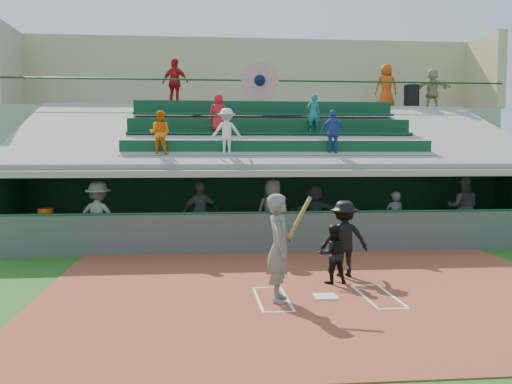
{
  "coord_description": "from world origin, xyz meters",
  "views": [
    {
      "loc": [
        -2.38,
        -10.51,
        2.78
      ],
      "look_at": [
        -0.99,
        3.5,
        1.8
      ],
      "focal_mm": 40.0,
      "sensor_mm": 36.0,
      "label": 1
    }
  ],
  "objects": [
    {
      "name": "ground",
      "position": [
        0.0,
        0.0,
        0.0
      ],
      "size": [
        100.0,
        100.0,
        0.0
      ],
      "primitive_type": "plane",
      "color": "#1E4C15",
      "rests_on": "ground"
    },
    {
      "name": "dirt_slab",
      "position": [
        0.0,
        0.5,
        0.01
      ],
      "size": [
        11.0,
        9.0,
        0.02
      ],
      "primitive_type": "cube",
      "color": "brown",
      "rests_on": "ground"
    },
    {
      "name": "home_plate",
      "position": [
        0.0,
        0.0,
        0.04
      ],
      "size": [
        0.43,
        0.43,
        0.03
      ],
      "primitive_type": "cube",
      "color": "silver",
      "rests_on": "dirt_slab"
    },
    {
      "name": "batters_box_chalk",
      "position": [
        0.0,
        0.0,
        0.02
      ],
      "size": [
        2.65,
        1.85,
        0.01
      ],
      "color": "silver",
      "rests_on": "dirt_slab"
    },
    {
      "name": "dugout_floor",
      "position": [
        0.0,
        6.75,
        0.02
      ],
      "size": [
        16.0,
        3.5,
        0.04
      ],
      "primitive_type": "cube",
      "color": "gray",
      "rests_on": "ground"
    },
    {
      "name": "concourse_slab",
      "position": [
        0.0,
        13.5,
        2.3
      ],
      "size": [
        20.0,
        3.0,
        4.6
      ],
      "primitive_type": "cube",
      "color": "gray",
      "rests_on": "ground"
    },
    {
      "name": "grandstand",
      "position": [
        -0.01,
        10.51,
        2.26
      ],
      "size": [
        20.4,
        10.4,
        7.8
      ],
      "color": "#4D524E",
      "rests_on": "ground"
    },
    {
      "name": "batter_at_plate",
      "position": [
        -0.92,
        -0.18,
        1.03
      ],
      "size": [
        0.92,
        0.82,
        2.0
      ],
      "color": "#545752",
      "rests_on": "dirt_slab"
    },
    {
      "name": "catcher",
      "position": [
        0.4,
        1.16,
        0.64
      ],
      "size": [
        0.65,
        0.53,
        1.24
      ],
      "primitive_type": "imported",
      "rotation": [
        0.0,
        0.0,
        3.25
      ],
      "color": "black",
      "rests_on": "dirt_slab"
    },
    {
      "name": "home_umpire",
      "position": [
        0.82,
        1.81,
        0.87
      ],
      "size": [
        1.11,
        0.65,
        1.69
      ],
      "primitive_type": "imported",
      "rotation": [
        0.0,
        0.0,
        3.17
      ],
      "color": "black",
      "rests_on": "dirt_slab"
    },
    {
      "name": "dugout_bench",
      "position": [
        -0.16,
        7.9,
        0.27
      ],
      "size": [
        15.12,
        1.94,
        0.45
      ],
      "primitive_type": "cube",
      "rotation": [
        0.0,
        0.0,
        -0.1
      ],
      "color": "olive",
      "rests_on": "dugout_floor"
    },
    {
      "name": "white_table",
      "position": [
        -6.67,
        5.9,
        0.42
      ],
      "size": [
        0.98,
        0.82,
        0.75
      ],
      "primitive_type": "cube",
      "rotation": [
        0.0,
        0.0,
        -0.22
      ],
      "color": "silver",
      "rests_on": "dugout_floor"
    },
    {
      "name": "water_cooler",
      "position": [
        -6.68,
        5.85,
        1.01
      ],
      "size": [
        0.43,
        0.43,
        0.43
      ],
      "primitive_type": "cylinder",
      "color": "#E65B0D",
      "rests_on": "white_table"
    },
    {
      "name": "dugout_player_a",
      "position": [
        -5.15,
        5.36,
        1.01
      ],
      "size": [
        1.37,
        0.94,
        1.95
      ],
      "primitive_type": "imported",
      "rotation": [
        0.0,
        0.0,
        2.96
      ],
      "color": "#565A55",
      "rests_on": "dugout_floor"
    },
    {
      "name": "dugout_player_b",
      "position": [
        -2.35,
        6.61,
        0.97
      ],
      "size": [
        1.16,
        0.65,
        1.87
      ],
      "primitive_type": "imported",
      "rotation": [
        0.0,
        0.0,
        3.33
      ],
      "color": "#61645E",
      "rests_on": "dugout_floor"
    },
    {
      "name": "dugout_player_c",
      "position": [
        -0.26,
        5.89,
        1.02
      ],
      "size": [
        0.99,
        0.67,
        1.97
      ],
      "primitive_type": "imported",
      "rotation": [
        0.0,
        0.0,
        3.09
      ],
      "color": "#5B5D58",
      "rests_on": "dugout_floor"
    },
    {
      "name": "dugout_player_d",
      "position": [
        1.21,
        7.05,
        0.91
      ],
      "size": [
        1.66,
        0.73,
        1.73
      ],
      "primitive_type": "imported",
      "rotation": [
        0.0,
        0.0,
        3.28
      ],
      "color": "#585A55",
      "rests_on": "dugout_floor"
    },
    {
      "name": "dugout_player_e",
      "position": [
        3.4,
        5.87,
        0.83
      ],
      "size": [
        0.6,
        0.42,
        1.58
      ],
      "primitive_type": "imported",
      "rotation": [
        0.0,
        0.0,
        3.22
      ],
      "color": "#555853",
      "rests_on": "dugout_floor"
    },
    {
      "name": "dugout_player_f",
      "position": [
        6.01,
        6.9,
        1.03
      ],
      "size": [
        1.18,
        1.07,
        1.98
      ],
      "primitive_type": "imported",
      "rotation": [
        0.0,
        0.0,
        2.73
      ],
      "color": "#585B56",
      "rests_on": "dugout_floor"
    },
    {
      "name": "trash_bin",
      "position": [
        6.27,
        12.21,
        5.06
      ],
      "size": [
        0.62,
        0.62,
        0.92
      ],
      "primitive_type": "cylinder",
      "color": "black",
      "rests_on": "concourse_slab"
    },
    {
      "name": "concourse_staff_a",
      "position": [
        -3.32,
        12.61,
        5.56
      ],
      "size": [
        1.21,
        0.89,
        1.91
      ],
      "primitive_type": "imported",
      "rotation": [
        0.0,
        0.0,
        2.72
      ],
      "color": "#B61514",
      "rests_on": "concourse_slab"
    },
    {
      "name": "concourse_staff_b",
      "position": [
        5.52,
        13.18,
        5.55
      ],
      "size": [
        0.98,
        0.68,
        1.91
      ],
      "primitive_type": "imported",
      "rotation": [
        0.0,
        0.0,
        3.06
      ],
      "color": "#C9420B",
      "rests_on": "concourse_slab"
    },
    {
      "name": "concourse_staff_c",
      "position": [
        7.16,
        12.27,
        5.4
      ],
      "size": [
        1.56,
        0.88,
        1.6
      ],
      "primitive_type": "imported",
      "rotation": [
        0.0,
        0.0,
        2.85
      ],
      "color": "tan",
      "rests_on": "concourse_slab"
    }
  ]
}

